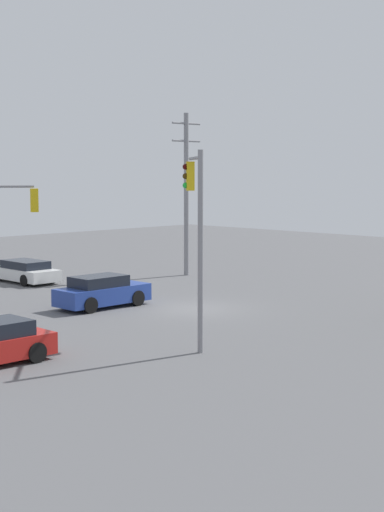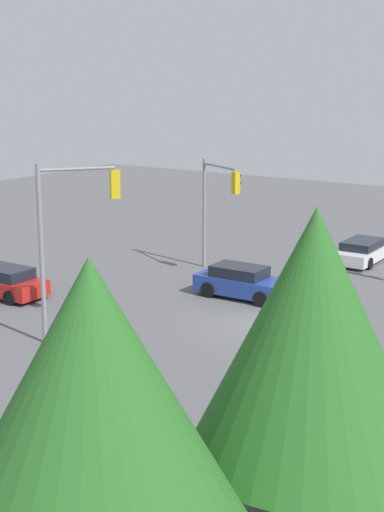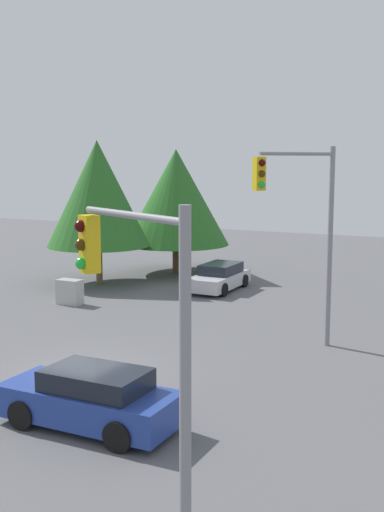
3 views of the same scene
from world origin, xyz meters
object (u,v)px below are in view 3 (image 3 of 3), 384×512
traffic_signal_cross (304,215)px  electrical_cabinet (70,292)px  sedan_silver (219,277)px  traffic_signal_main (138,312)px  sedan_blue (91,399)px

traffic_signal_cross → electrical_cabinet: 12.10m
sedan_silver → traffic_signal_main: 21.34m
sedan_blue → electrical_cabinet: sedan_blue is taller
traffic_signal_main → traffic_signal_cross: bearing=-57.8°
traffic_signal_cross → electrical_cabinet: traffic_signal_cross is taller
traffic_signal_cross → traffic_signal_main: bearing=42.0°
sedan_silver → sedan_blue: bearing=103.7°
sedan_blue → traffic_signal_cross: 9.61m
traffic_signal_main → electrical_cabinet: bearing=-20.7°
sedan_blue → sedan_silver: size_ratio=1.03×
sedan_silver → traffic_signal_cross: 11.11m
sedan_silver → traffic_signal_main: bearing=110.4°
traffic_signal_cross → electrical_cabinet: bearing=-62.8°
traffic_signal_main → traffic_signal_cross: traffic_signal_cross is taller
sedan_blue → electrical_cabinet: (-8.65, 10.60, -0.15)m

